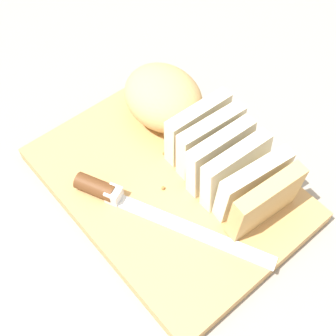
% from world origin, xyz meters
% --- Properties ---
extents(ground_plane, '(3.00, 3.00, 0.00)m').
position_xyz_m(ground_plane, '(0.00, 0.00, 0.00)').
color(ground_plane, gray).
extents(cutting_board, '(0.39, 0.28, 0.02)m').
position_xyz_m(cutting_board, '(0.00, 0.00, 0.01)').
color(cutting_board, tan).
rests_on(cutting_board, ground_plane).
extents(bread_loaf, '(0.32, 0.14, 0.08)m').
position_xyz_m(bread_loaf, '(-0.03, 0.07, 0.07)').
color(bread_loaf, tan).
rests_on(bread_loaf, cutting_board).
extents(bread_knife, '(0.28, 0.15, 0.03)m').
position_xyz_m(bread_knife, '(-0.01, -0.08, 0.03)').
color(bread_knife, silver).
rests_on(bread_knife, cutting_board).
extents(crumb_near_knife, '(0.00, 0.00, 0.00)m').
position_xyz_m(crumb_near_knife, '(-0.02, 0.07, 0.03)').
color(crumb_near_knife, '#996633').
rests_on(crumb_near_knife, cutting_board).
extents(crumb_near_loaf, '(0.00, 0.00, 0.00)m').
position_xyz_m(crumb_near_loaf, '(-0.04, 0.03, 0.03)').
color(crumb_near_loaf, '#996633').
rests_on(crumb_near_loaf, cutting_board).
extents(crumb_stray_left, '(0.01, 0.01, 0.01)m').
position_xyz_m(crumb_stray_left, '(0.01, -0.02, 0.03)').
color(crumb_stray_left, '#996633').
rests_on(crumb_stray_left, cutting_board).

